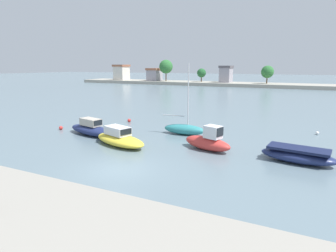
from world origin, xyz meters
The scene contains 11 objects.
ground_plane centered at (0.00, 0.00, 0.00)m, with size 400.00×400.00×0.00m, color slate.
moored_boat_0 centered at (-7.37, 6.21, 0.54)m, with size 5.82×2.89×1.51m.
moored_boat_1 centered at (-3.12, 4.54, 0.53)m, with size 5.64×3.55×1.47m.
moored_boat_2 centered at (0.16, 10.03, 0.50)m, with size 4.10×1.35×6.41m.
moored_boat_3 centered at (3.60, 6.34, 0.64)m, with size 4.19×2.55×1.90m.
moored_boat_4 centered at (9.74, 6.15, 0.47)m, with size 4.83×2.39×1.00m.
mooring_buoy_0 centered at (-5.63, 8.03, 0.15)m, with size 0.30×0.30×0.30m, color yellow.
mooring_buoy_1 centered at (11.17, 15.18, 0.15)m, with size 0.31×0.31×0.31m, color white.
mooring_buoy_3 centered at (-7.58, 12.71, 0.19)m, with size 0.38×0.38×0.38m, color red.
mooring_buoy_4 centered at (-11.51, 6.56, 0.19)m, with size 0.37×0.37×0.37m, color red.
distant_shoreline centered at (-2.51, 74.64, 1.61)m, with size 129.23×10.87×8.03m.
Camera 1 is at (9.70, -13.34, 6.21)m, focal length 30.24 mm.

